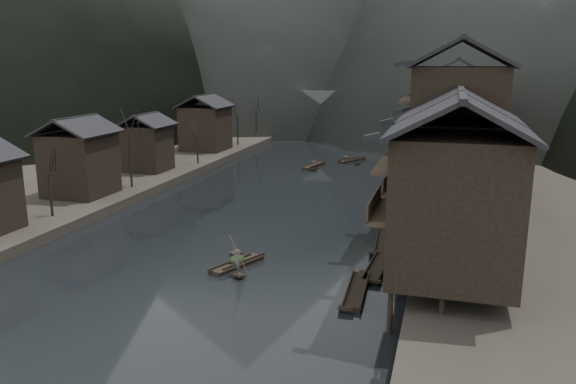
% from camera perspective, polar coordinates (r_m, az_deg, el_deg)
% --- Properties ---
extents(water, '(300.00, 300.00, 0.00)m').
position_cam_1_polar(water, '(45.64, -6.40, -5.91)').
color(water, black).
rests_on(water, ground).
extents(left_bank, '(40.00, 200.00, 1.20)m').
position_cam_1_polar(left_bank, '(96.14, -16.72, 4.13)').
color(left_bank, '#2D2823').
rests_on(left_bank, ground).
extents(stilt_houses, '(9.00, 67.60, 16.85)m').
position_cam_1_polar(stilt_houses, '(59.24, 16.67, 6.87)').
color(stilt_houses, black).
rests_on(stilt_houses, ground).
extents(left_houses, '(8.10, 53.20, 8.73)m').
position_cam_1_polar(left_houses, '(71.11, -15.71, 5.28)').
color(left_houses, black).
rests_on(left_houses, left_bank).
extents(bare_trees, '(3.83, 72.74, 7.66)m').
position_cam_1_polar(bare_trees, '(73.16, -11.56, 6.16)').
color(bare_trees, black).
rests_on(bare_trees, left_bank).
extents(moored_sampans, '(2.75, 53.59, 0.46)m').
position_cam_1_polar(moored_sampans, '(59.82, 11.18, -1.24)').
color(moored_sampans, black).
rests_on(moored_sampans, water).
extents(midriver_boats, '(9.13, 38.50, 0.45)m').
position_cam_1_polar(midriver_boats, '(93.50, 6.84, 4.11)').
color(midriver_boats, black).
rests_on(midriver_boats, water).
extents(stone_bridge, '(40.00, 6.00, 9.00)m').
position_cam_1_polar(stone_bridge, '(113.42, 7.64, 8.18)').
color(stone_bridge, '#4C4C4F').
rests_on(stone_bridge, ground).
extents(hero_sampan, '(2.86, 5.14, 0.44)m').
position_cam_1_polar(hero_sampan, '(42.08, -5.18, -7.28)').
color(hero_sampan, black).
rests_on(hero_sampan, water).
extents(cargo_heap, '(1.15, 1.50, 0.69)m').
position_cam_1_polar(cargo_heap, '(42.11, -5.21, -6.43)').
color(cargo_heap, black).
rests_on(cargo_heap, hero_sampan).
extents(boatman, '(0.76, 0.74, 1.76)m').
position_cam_1_polar(boatman, '(39.98, -5.12, -6.69)').
color(boatman, '#4F5052').
rests_on(boatman, hero_sampan).
extents(bamboo_pole, '(0.82, 1.95, 3.86)m').
position_cam_1_polar(bamboo_pole, '(39.05, -4.94, -2.84)').
color(bamboo_pole, '#8C7A51').
rests_on(bamboo_pole, boatman).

